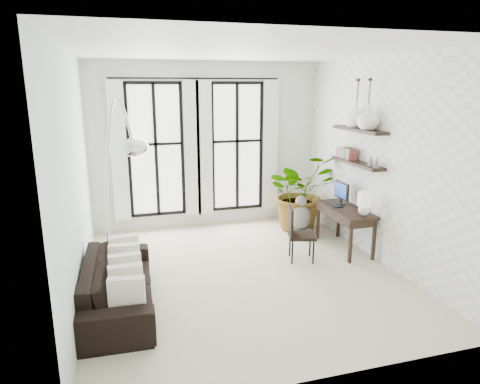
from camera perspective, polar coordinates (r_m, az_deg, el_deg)
name	(u,v)px	position (r m, az deg, el deg)	size (l,w,h in m)	color
floor	(243,273)	(6.57, 0.37, -10.76)	(5.00, 5.00, 0.00)	beige
ceiling	(243,51)	(5.98, 0.42, 18.32)	(5.00, 5.00, 0.00)	white
wall_left	(74,178)	(5.86, -21.23, 1.71)	(5.00, 5.00, 0.00)	silver
wall_right	(381,161)	(7.03, 18.31, 3.88)	(5.00, 5.00, 0.00)	white
wall_back	(207,146)	(8.47, -4.41, 6.17)	(4.50, 4.50, 0.00)	white
windows	(198,149)	(8.37, -5.65, 5.77)	(3.26, 0.13, 2.65)	white
wall_shelves	(357,149)	(7.36, 15.28, 5.53)	(0.25, 1.30, 0.60)	black
sofa	(118,284)	(5.75, -15.95, -11.69)	(2.13, 0.83, 0.62)	black
throw_pillows	(125,269)	(5.67, -15.05, -9.90)	(0.40, 1.52, 0.40)	white
plant	(300,191)	(8.38, 8.01, 0.08)	(1.35, 1.17, 1.50)	#2D7228
desk	(347,211)	(7.42, 14.06, -2.51)	(0.53, 1.24, 1.13)	black
desk_chair	(297,231)	(6.91, 7.60, -5.12)	(0.51, 0.51, 0.88)	black
arc_lamp	(117,148)	(5.64, -16.06, 5.68)	(0.77, 1.06, 2.63)	silver
buddha	(300,219)	(8.10, 8.06, -3.56)	(0.43, 0.43, 0.77)	gray
vase_a	(369,118)	(7.06, 16.78, 9.49)	(0.37, 0.37, 0.38)	white
vase_b	(355,116)	(7.40, 15.11, 9.78)	(0.37, 0.37, 0.38)	white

